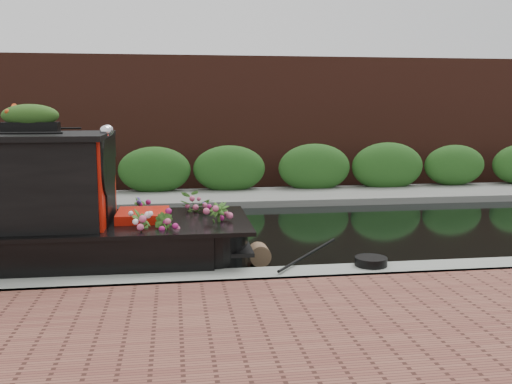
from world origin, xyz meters
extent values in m
plane|color=black|center=(0.00, 0.00, 0.00)|extent=(80.00, 80.00, 0.00)
cube|color=gray|center=(0.00, -3.30, 0.00)|extent=(40.00, 0.60, 0.50)
cube|color=slate|center=(0.00, 4.20, 0.00)|extent=(40.00, 2.40, 0.34)
cube|color=#24521B|center=(0.00, 5.10, 0.00)|extent=(40.00, 1.10, 2.80)
cube|color=#4D241A|center=(0.00, 7.20, 0.00)|extent=(40.00, 1.00, 8.00)
cube|color=red|center=(-0.46, -2.02, 1.38)|extent=(0.08, 1.69, 1.31)
cube|color=black|center=(-1.75, -2.88, 1.45)|extent=(0.87, 0.04, 0.53)
cube|color=red|center=(0.04, -2.02, 0.68)|extent=(0.79, 0.88, 0.48)
sphere|color=silver|center=(-0.45, -2.15, 2.14)|extent=(0.17, 0.17, 0.17)
sphere|color=silver|center=(-0.45, -1.88, 2.14)|extent=(0.17, 0.17, 0.17)
cube|color=black|center=(-1.52, -2.02, 2.19)|extent=(0.80, 0.25, 0.16)
ellipsoid|color=#CE4716|center=(-1.52, -2.02, 2.39)|extent=(0.87, 0.26, 0.23)
imported|color=#315B1E|center=(0.05, -2.72, 0.75)|extent=(0.35, 0.40, 0.64)
imported|color=#315B1E|center=(0.36, -2.73, 0.72)|extent=(0.40, 0.40, 0.57)
imported|color=#315B1E|center=(0.91, -1.43, 0.76)|extent=(0.68, 0.62, 0.65)
imported|color=#315B1E|center=(1.15, -2.33, 0.75)|extent=(0.50, 0.50, 0.63)
imported|color=#315B1E|center=(-0.04, -1.25, 0.72)|extent=(0.32, 0.36, 0.57)
cylinder|color=brown|center=(1.83, -2.02, 0.17)|extent=(0.34, 0.35, 0.34)
cylinder|color=black|center=(3.27, -3.16, 0.31)|extent=(0.46, 0.46, 0.12)
camera|label=1|loc=(0.51, -10.71, 2.51)|focal=40.00mm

